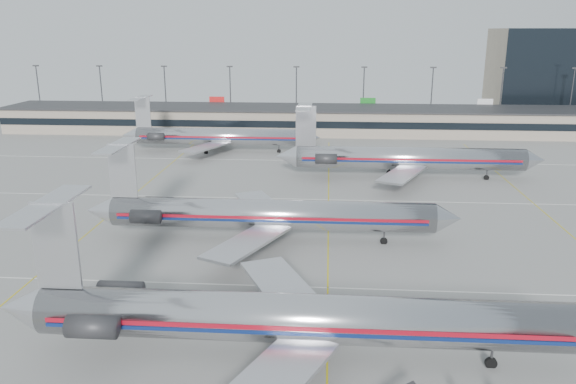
{
  "coord_description": "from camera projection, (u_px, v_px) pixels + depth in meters",
  "views": [
    {
      "loc": [
        -0.3,
        -40.58,
        24.32
      ],
      "look_at": [
        -5.23,
        28.14,
        4.5
      ],
      "focal_mm": 35.0,
      "sensor_mm": 36.0,
      "label": 1
    }
  ],
  "objects": [
    {
      "name": "distant_building",
      "position": [
        547.0,
        74.0,
        160.56
      ],
      "size": [
        30.0,
        20.0,
        25.0
      ],
      "primitive_type": "cube",
      "color": "tan",
      "rests_on": "ground"
    },
    {
      "name": "jet_foreground",
      "position": [
        290.0,
        317.0,
        42.2
      ],
      "size": [
        47.14,
        27.76,
        12.34
      ],
      "color": "silver",
      "rests_on": "ground"
    },
    {
      "name": "jet_second_row",
      "position": [
        263.0,
        214.0,
        66.61
      ],
      "size": [
        44.76,
        26.35,
        11.72
      ],
      "color": "silver",
      "rests_on": "ground"
    },
    {
      "name": "apron_markings",
      "position": [
        328.0,
        288.0,
        55.18
      ],
      "size": [
        160.0,
        0.15,
        0.02
      ],
      "primitive_type": "cube",
      "color": "silver",
      "rests_on": "ground"
    },
    {
      "name": "jet_back_row",
      "position": [
        217.0,
        136.0,
        116.35
      ],
      "size": [
        41.53,
        25.55,
        11.36
      ],
      "color": "silver",
      "rests_on": "ground"
    },
    {
      "name": "terminal",
      "position": [
        329.0,
        120.0,
        138.64
      ],
      "size": [
        162.0,
        17.0,
        6.25
      ],
      "color": "gray",
      "rests_on": "ground"
    },
    {
      "name": "light_mast_row",
      "position": [
        330.0,
        92.0,
        150.58
      ],
      "size": [
        163.6,
        0.4,
        15.28
      ],
      "color": "#38383D",
      "rests_on": "ground"
    },
    {
      "name": "ground",
      "position": [
        327.0,
        342.0,
        45.6
      ],
      "size": [
        260.0,
        260.0,
        0.0
      ],
      "primitive_type": "plane",
      "color": "gray",
      "rests_on": "ground"
    },
    {
      "name": "jet_third_row",
      "position": [
        404.0,
        158.0,
        95.21
      ],
      "size": [
        45.17,
        27.79,
        12.35
      ],
      "color": "silver",
      "rests_on": "ground"
    }
  ]
}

